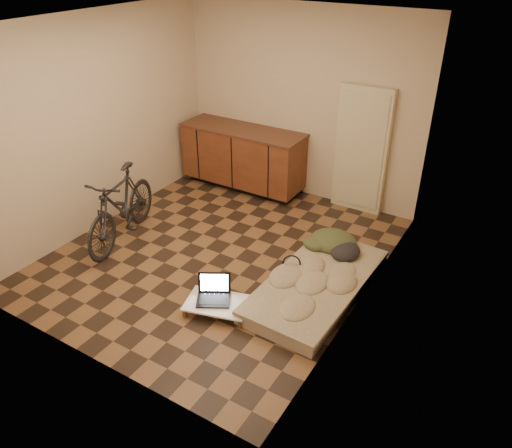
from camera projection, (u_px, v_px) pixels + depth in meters
The scene contains 10 objects.
room_shell at pixel (216, 152), 5.32m from camera, with size 3.50×4.00×2.60m.
cabinets at pixel (243, 158), 7.33m from camera, with size 1.84×0.62×0.91m.
appliance_panel at pixel (361, 151), 6.55m from camera, with size 0.70×0.10×1.70m, color beige.
bicycle at pixel (121, 203), 6.00m from camera, with size 0.46×1.56×1.01m, color black.
futon at pixel (317, 285), 5.30m from camera, with size 0.96×1.88×0.16m.
clothing_pile at pixel (336, 239), 5.74m from camera, with size 0.59×0.49×0.24m, color #3C4427, non-canonical shape.
headphones at pixel (291, 263), 5.39m from camera, with size 0.22×0.20×0.15m, color black, non-canonical shape.
lap_desk at pixel (218, 303), 5.01m from camera, with size 0.73×0.57×0.11m.
laptop at pixel (214, 294), 5.05m from camera, with size 0.44×0.43×0.23m.
mouse at pixel (239, 310), 4.88m from camera, with size 0.07×0.11×0.04m, color white.
Camera 1 is at (2.96, -4.04, 3.30)m, focal length 35.00 mm.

